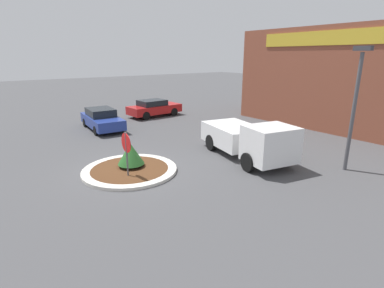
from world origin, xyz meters
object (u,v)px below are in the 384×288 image
utility_truck (248,139)px  parked_sedan_red (154,108)px  light_pole (355,99)px  stop_sign (126,147)px  parked_sedan_blue (102,119)px

utility_truck → parked_sedan_red: bearing=-175.9°
light_pole → stop_sign: bearing=-120.8°
stop_sign → parked_sedan_red: stop_sign is taller
parked_sedan_red → light_pole: light_pole is taller
light_pole → parked_sedan_blue: bearing=-157.3°
parked_sedan_blue → utility_truck: bearing=23.3°
parked_sedan_red → parked_sedan_blue: bearing=-163.7°
parked_sedan_red → light_pole: bearing=-90.6°
stop_sign → parked_sedan_blue: bearing=165.4°
parked_sedan_red → utility_truck: bearing=-100.9°
utility_truck → parked_sedan_blue: (-10.48, -3.58, -0.28)m
utility_truck → parked_sedan_blue: 11.07m
stop_sign → parked_sedan_blue: 9.62m
stop_sign → parked_sedan_red: size_ratio=0.44×
utility_truck → light_pole: bearing=44.2°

